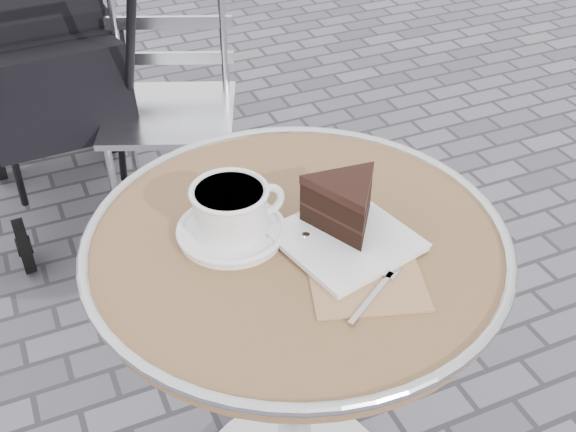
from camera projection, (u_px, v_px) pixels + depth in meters
name	position (u px, v px, depth m)	size (l,w,h in m)	color
cafe_table	(296.00, 308.00, 1.30)	(0.72, 0.72, 0.74)	silver
cappuccino_set	(232.00, 215.00, 1.19)	(0.20, 0.18, 0.09)	white
cake_plate_set	(346.00, 212.00, 1.18)	(0.24, 0.33, 0.11)	#AA7C5D
bistro_chair	(170.00, 74.00, 2.16)	(0.49, 0.49, 0.84)	silver
baby_stroller	(45.00, 79.00, 2.30)	(0.48, 0.97, 0.99)	black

